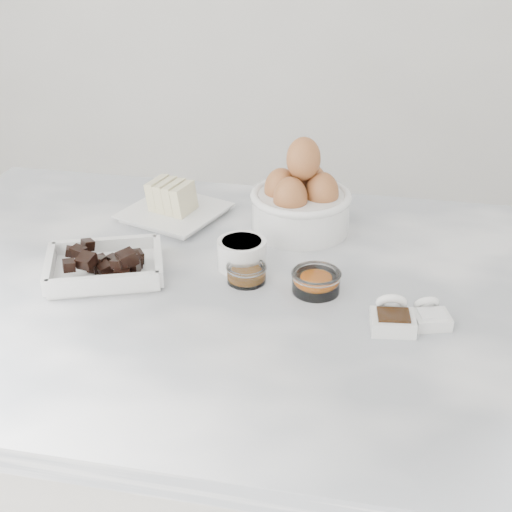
{
  "coord_description": "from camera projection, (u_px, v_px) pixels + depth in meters",
  "views": [
    {
      "loc": [
        0.21,
        -0.93,
        1.51
      ],
      "look_at": [
        0.02,
        0.03,
        0.98
      ],
      "focal_mm": 50.0,
      "sensor_mm": 36.0,
      "label": 1
    }
  ],
  "objects": [
    {
      "name": "cabinet",
      "position": [
        243.0,
        508.0,
        1.35
      ],
      "size": [
        1.1,
        0.7,
        0.9
      ],
      "primitive_type": "cube",
      "color": "beige",
      "rests_on": "ground"
    },
    {
      "name": "marble_slab",
      "position": [
        240.0,
        297.0,
        1.13
      ],
      "size": [
        1.2,
        0.8,
        0.04
      ],
      "primitive_type": "cube",
      "color": "silver",
      "rests_on": "cabinet"
    },
    {
      "name": "chocolate_dish",
      "position": [
        104.0,
        264.0,
        1.14
      ],
      "size": [
        0.22,
        0.2,
        0.05
      ],
      "color": "white",
      "rests_on": "marble_slab"
    },
    {
      "name": "butter_plate",
      "position": [
        173.0,
        205.0,
        1.33
      ],
      "size": [
        0.21,
        0.21,
        0.07
      ],
      "color": "white",
      "rests_on": "marble_slab"
    },
    {
      "name": "sugar_ramekin",
      "position": [
        242.0,
        253.0,
        1.16
      ],
      "size": [
        0.08,
        0.08,
        0.05
      ],
      "color": "white",
      "rests_on": "marble_slab"
    },
    {
      "name": "egg_bowl",
      "position": [
        301.0,
        201.0,
        1.27
      ],
      "size": [
        0.18,
        0.18,
        0.17
      ],
      "color": "white",
      "rests_on": "marble_slab"
    },
    {
      "name": "honey_bowl",
      "position": [
        246.0,
        273.0,
        1.12
      ],
      "size": [
        0.07,
        0.07,
        0.03
      ],
      "color": "white",
      "rests_on": "marble_slab"
    },
    {
      "name": "zest_bowl",
      "position": [
        316.0,
        281.0,
        1.09
      ],
      "size": [
        0.08,
        0.08,
        0.03
      ],
      "color": "white",
      "rests_on": "marble_slab"
    },
    {
      "name": "vanilla_spoon",
      "position": [
        392.0,
        317.0,
        1.01
      ],
      "size": [
        0.07,
        0.08,
        0.05
      ],
      "color": "white",
      "rests_on": "marble_slab"
    },
    {
      "name": "salt_spoon",
      "position": [
        430.0,
        315.0,
        1.02
      ],
      "size": [
        0.06,
        0.07,
        0.04
      ],
      "color": "white",
      "rests_on": "marble_slab"
    }
  ]
}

